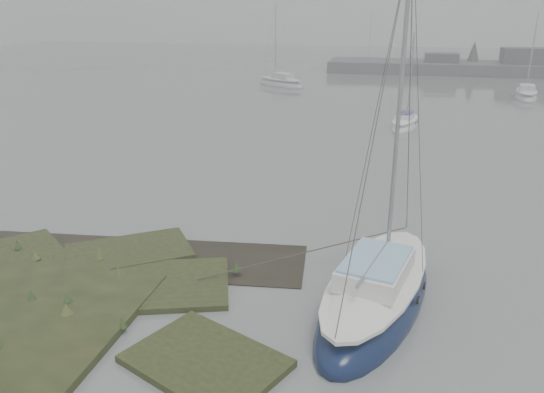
{
  "coord_description": "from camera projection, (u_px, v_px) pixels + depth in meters",
  "views": [
    {
      "loc": [
        4.31,
        -10.28,
        7.91
      ],
      "look_at": [
        0.54,
        6.38,
        1.8
      ],
      "focal_mm": 35.0,
      "sensor_mm": 36.0,
      "label": 1
    }
  ],
  "objects": [
    {
      "name": "sailboat_far_c",
      "position": [
        373.0,
        68.0,
        70.78
      ],
      "size": [
        5.58,
        4.75,
        7.86
      ],
      "rotation": [
        0.0,
        0.0,
        0.94
      ],
      "color": "#9EA4A8",
      "rests_on": "ground"
    },
    {
      "name": "sailboat_far_a",
      "position": [
        281.0,
        83.0,
        56.31
      ],
      "size": [
        6.38,
        5.26,
        8.9
      ],
      "rotation": [
        0.0,
        0.0,
        0.97
      ],
      "color": "#A8AEB3",
      "rests_on": "ground"
    },
    {
      "name": "sailboat_white",
      "position": [
        405.0,
        124.0,
        36.93
      ],
      "size": [
        2.57,
        5.09,
        6.87
      ],
      "rotation": [
        0.0,
        0.0,
        -0.21
      ],
      "color": "white",
      "rests_on": "ground"
    },
    {
      "name": "sailboat_far_b",
      "position": [
        526.0,
        96.0,
        48.7
      ],
      "size": [
        2.76,
        6.0,
        8.16
      ],
      "rotation": [
        0.0,
        0.0,
        -0.15
      ],
      "color": "#ADB1B7",
      "rests_on": "ground"
    },
    {
      "name": "sailboat_main",
      "position": [
        376.0,
        295.0,
        14.8
      ],
      "size": [
        4.08,
        7.73,
        10.41
      ],
      "rotation": [
        0.0,
        0.0,
        -0.24
      ],
      "color": "#0B1736",
      "rests_on": "ground"
    },
    {
      "name": "ground",
      "position": [
        333.0,
        117.0,
        40.55
      ],
      "size": [
        160.0,
        160.0,
        0.0
      ],
      "primitive_type": "plane",
      "color": "slate",
      "rests_on": "ground"
    }
  ]
}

